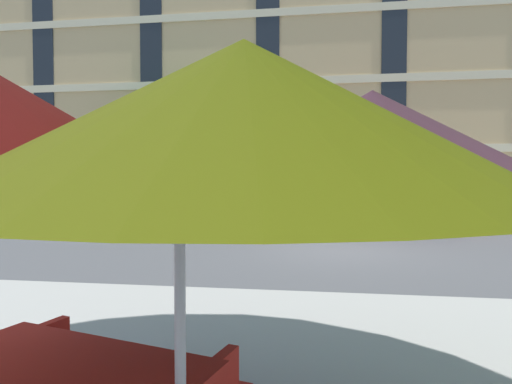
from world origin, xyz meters
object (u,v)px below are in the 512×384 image
at_px(sedan_red, 382,205).
at_px(patio_umbrella, 179,143).
at_px(sedan_silver, 223,204).
at_px(pickup_white, 64,200).
at_px(street_tree_left, 157,126).

relative_size(sedan_red, patio_umbrella, 1.20).
distance_m(sedan_silver, patio_umbrella, 13.01).
bearing_deg(pickup_white, patio_umbrella, -55.57).
xyz_separation_m(street_tree_left, patio_umbrella, (6.39, -16.16, -2.11)).
height_order(street_tree_left, patio_umbrella, street_tree_left).
bearing_deg(street_tree_left, pickup_white, -123.74).
height_order(pickup_white, sedan_red, pickup_white).
bearing_deg(street_tree_left, sedan_red, -20.49).
xyz_separation_m(pickup_white, sedan_red, (11.58, -0.00, -0.08)).
bearing_deg(patio_umbrella, pickup_white, 124.43).
distance_m(pickup_white, sedan_silver, 6.11).
bearing_deg(pickup_white, sedan_red, -0.00).
xyz_separation_m(sedan_silver, street_tree_left, (-3.80, 3.46, 3.23)).
distance_m(sedan_silver, sedan_red, 5.47).
relative_size(sedan_red, street_tree_left, 0.74).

